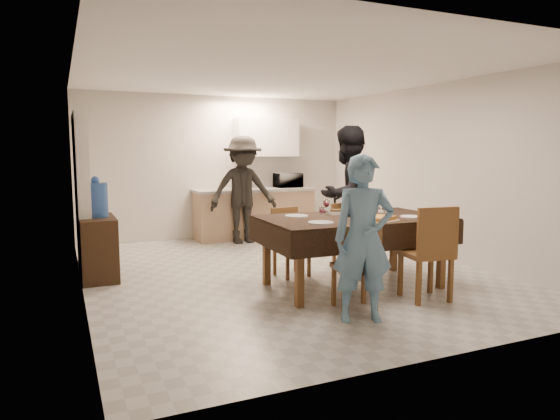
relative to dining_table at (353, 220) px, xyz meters
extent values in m
cube|color=#B9B8B3|center=(-0.46, 0.95, -0.80)|extent=(5.00, 6.00, 0.02)
cube|color=white|center=(-0.46, 0.95, 1.80)|extent=(5.00, 6.00, 0.02)
cube|color=beige|center=(-0.46, 3.95, 0.50)|extent=(5.00, 0.02, 2.60)
cube|color=beige|center=(-0.46, -2.05, 0.50)|extent=(5.00, 0.02, 2.60)
cube|color=beige|center=(-2.96, 0.95, 0.50)|extent=(0.02, 6.00, 2.60)
cube|color=beige|center=(2.04, 0.95, 0.50)|extent=(0.02, 6.00, 2.60)
cube|color=silver|center=(-2.88, 2.15, 0.25)|extent=(0.15, 1.40, 2.10)
cube|color=#A08060|center=(0.14, 3.63, -0.37)|extent=(2.20, 0.60, 0.86)
cube|color=#9A9A95|center=(0.14, 3.63, 0.08)|extent=(2.24, 0.64, 0.05)
cube|color=white|center=(0.44, 3.77, 1.05)|extent=(1.20, 0.34, 0.70)
cube|color=black|center=(0.00, 0.00, 0.02)|extent=(2.17, 1.30, 0.04)
cube|color=brown|center=(0.00, 0.00, -0.40)|extent=(0.08, 0.08, 0.79)
cube|color=brown|center=(-0.45, -0.75, -0.36)|extent=(0.48, 0.48, 0.05)
cube|color=brown|center=(-0.45, -0.93, -0.12)|extent=(0.41, 0.12, 0.44)
cube|color=brown|center=(0.45, -0.75, -0.30)|extent=(0.53, 0.53, 0.06)
cube|color=brown|center=(0.45, -0.96, -0.02)|extent=(0.47, 0.11, 0.50)
cube|color=brown|center=(-0.45, 0.75, -0.37)|extent=(0.44, 0.44, 0.05)
cube|color=brown|center=(-0.45, 0.57, -0.14)|extent=(0.40, 0.08, 0.43)
cube|color=brown|center=(0.45, 0.75, -0.36)|extent=(0.50, 0.50, 0.05)
cube|color=brown|center=(0.45, 0.57, -0.12)|extent=(0.40, 0.14, 0.44)
cube|color=#322110|center=(-2.74, 1.62, -0.41)|extent=(0.43, 0.85, 0.79)
cylinder|color=#315BAE|center=(-2.74, 1.62, 0.20)|extent=(0.29, 0.29, 0.43)
cylinder|color=white|center=(0.35, -0.05, 0.13)|extent=(0.12, 0.12, 0.18)
cube|color=#AB6D32|center=(0.10, -0.38, 0.06)|extent=(0.47, 0.42, 0.05)
cylinder|color=white|center=(0.30, 0.18, 0.07)|extent=(0.17, 0.17, 0.07)
cylinder|color=white|center=(-0.05, 0.28, 0.06)|extent=(0.22, 0.22, 0.04)
cylinder|color=white|center=(-0.60, -0.30, 0.05)|extent=(0.28, 0.28, 0.02)
cylinder|color=white|center=(0.60, -0.30, 0.05)|extent=(0.25, 0.25, 0.01)
cylinder|color=white|center=(-0.60, 0.30, 0.05)|extent=(0.27, 0.27, 0.02)
cylinder|color=white|center=(0.60, 0.30, 0.05)|extent=(0.24, 0.24, 0.01)
imported|color=white|center=(0.83, 3.63, 0.25)|extent=(0.49, 0.33, 0.27)
imported|color=#567E9D|center=(-0.55, -1.05, -0.01)|extent=(0.67, 0.56, 1.59)
imported|color=black|center=(0.55, 1.05, 0.18)|extent=(1.13, 1.00, 1.96)
imported|color=black|center=(-0.24, 3.18, 0.13)|extent=(1.20, 0.69, 1.86)
camera|label=1|loc=(-3.14, -4.96, 0.83)|focal=32.00mm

